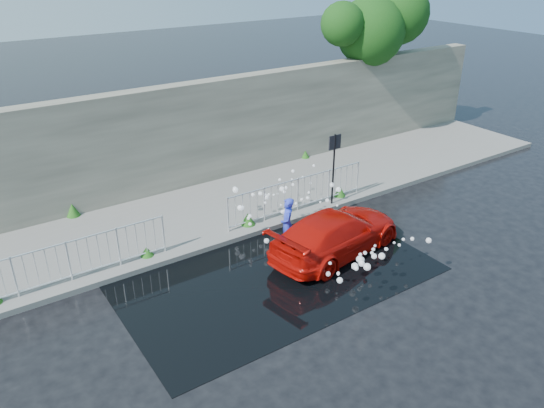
{
  "coord_description": "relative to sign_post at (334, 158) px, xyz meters",
  "views": [
    {
      "loc": [
        -6.04,
        -8.65,
        7.68
      ],
      "look_at": [
        1.6,
        2.71,
        1.0
      ],
      "focal_mm": 35.0,
      "sensor_mm": 36.0,
      "label": 1
    }
  ],
  "objects": [
    {
      "name": "water_spray",
      "position": [
        -2.06,
        -1.49,
        -0.94
      ],
      "size": [
        3.64,
        5.77,
        1.05
      ],
      "color": "white",
      "rests_on": "ground"
    },
    {
      "name": "ground",
      "position": [
        -4.2,
        -3.1,
        -1.72
      ],
      "size": [
        90.0,
        90.0,
        0.0
      ],
      "primitive_type": "plane",
      "color": "black",
      "rests_on": "ground"
    },
    {
      "name": "red_car",
      "position": [
        -1.7,
        -2.2,
        -1.11
      ],
      "size": [
        4.42,
        2.39,
        1.22
      ],
      "primitive_type": "imported",
      "rotation": [
        0.0,
        0.0,
        1.74
      ],
      "color": "#B90D07",
      "rests_on": "ground"
    },
    {
      "name": "weeds",
      "position": [
        -4.6,
        1.44,
        -1.39
      ],
      "size": [
        12.17,
        3.93,
        0.41
      ],
      "color": "#114112",
      "rests_on": "pavement"
    },
    {
      "name": "person",
      "position": [
        -2.7,
        -1.3,
        -0.95
      ],
      "size": [
        0.61,
        0.67,
        1.55
      ],
      "primitive_type": "imported",
      "rotation": [
        0.0,
        0.0,
        -2.12
      ],
      "color": "blue",
      "rests_on": "ground"
    },
    {
      "name": "retaining_wall",
      "position": [
        -4.2,
        4.1,
        0.18
      ],
      "size": [
        30.0,
        0.6,
        3.5
      ],
      "primitive_type": "cube",
      "color": "#525045",
      "rests_on": "pavement"
    },
    {
      "name": "railing_right",
      "position": [
        -1.2,
        0.25,
        -0.99
      ],
      "size": [
        5.05,
        0.05,
        1.1
      ],
      "color": "silver",
      "rests_on": "pavement"
    },
    {
      "name": "puddle",
      "position": [
        -3.7,
        -2.1,
        -1.72
      ],
      "size": [
        8.0,
        5.0,
        0.01
      ],
      "primitive_type": "cube",
      "color": "black",
      "rests_on": "ground"
    },
    {
      "name": "tree",
      "position": [
        5.69,
        4.31,
        3.11
      ],
      "size": [
        5.09,
        2.75,
        6.45
      ],
      "color": "#332114",
      "rests_on": "ground"
    },
    {
      "name": "railing_left",
      "position": [
        -8.2,
        0.25,
        -0.99
      ],
      "size": [
        5.05,
        0.05,
        1.1
      ],
      "color": "silver",
      "rests_on": "pavement"
    },
    {
      "name": "sign_post",
      "position": [
        0.0,
        0.0,
        0.0
      ],
      "size": [
        0.45,
        0.06,
        2.5
      ],
      "color": "black",
      "rests_on": "ground"
    },
    {
      "name": "curb",
      "position": [
        -4.2,
        -0.1,
        -1.64
      ],
      "size": [
        30.0,
        0.25,
        0.16
      ],
      "primitive_type": "cube",
      "color": "slate",
      "rests_on": "ground"
    },
    {
      "name": "pavement",
      "position": [
        -4.2,
        1.9,
        -1.65
      ],
      "size": [
        30.0,
        4.0,
        0.15
      ],
      "primitive_type": "cube",
      "color": "slate",
      "rests_on": "ground"
    }
  ]
}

